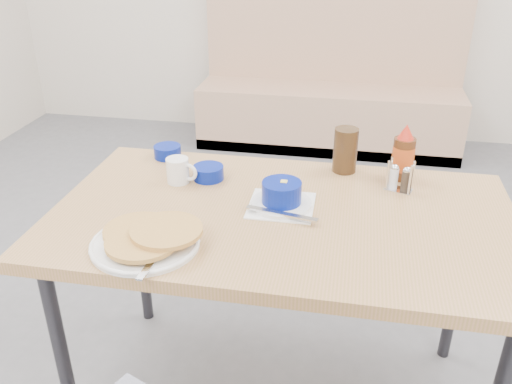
% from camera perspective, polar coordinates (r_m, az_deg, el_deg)
% --- Properties ---
extents(booth_bench, '(1.90, 0.56, 1.22)m').
position_cam_1_polar(booth_bench, '(4.14, 7.74, 9.78)').
color(booth_bench, tan).
rests_on(booth_bench, ground).
extents(dining_table, '(1.40, 0.80, 0.76)m').
position_cam_1_polar(dining_table, '(1.68, 2.72, -4.01)').
color(dining_table, '#B27E52').
rests_on(dining_table, ground).
extents(pancake_plate, '(0.30, 0.32, 0.05)m').
position_cam_1_polar(pancake_plate, '(1.50, -11.38, -4.85)').
color(pancake_plate, white).
rests_on(pancake_plate, dining_table).
extents(coffee_mug, '(0.11, 0.08, 0.09)m').
position_cam_1_polar(coffee_mug, '(1.83, -8.14, 2.28)').
color(coffee_mug, white).
rests_on(coffee_mug, dining_table).
extents(grits_setting, '(0.22, 0.21, 0.08)m').
position_cam_1_polar(grits_setting, '(1.66, 2.71, -0.44)').
color(grits_setting, white).
rests_on(grits_setting, dining_table).
extents(creamer_bowl, '(0.10, 0.10, 0.04)m').
position_cam_1_polar(creamer_bowl, '(2.04, -9.30, 4.21)').
color(creamer_bowl, navy).
rests_on(creamer_bowl, dining_table).
extents(butter_bowl, '(0.10, 0.10, 0.05)m').
position_cam_1_polar(butter_bowl, '(1.85, -5.03, 2.04)').
color(butter_bowl, navy).
rests_on(butter_bowl, dining_table).
extents(amber_tumbler, '(0.09, 0.09, 0.16)m').
position_cam_1_polar(amber_tumbler, '(1.91, 9.39, 4.37)').
color(amber_tumbler, '#382411').
rests_on(amber_tumbler, dining_table).
extents(condiment_caddy, '(0.10, 0.07, 0.10)m').
position_cam_1_polar(condiment_caddy, '(1.82, 14.88, 1.22)').
color(condiment_caddy, silver).
rests_on(condiment_caddy, dining_table).
extents(syrup_bottle, '(0.07, 0.07, 0.19)m').
position_cam_1_polar(syrup_bottle, '(1.89, 15.24, 3.74)').
color(syrup_bottle, '#47230F').
rests_on(syrup_bottle, dining_table).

